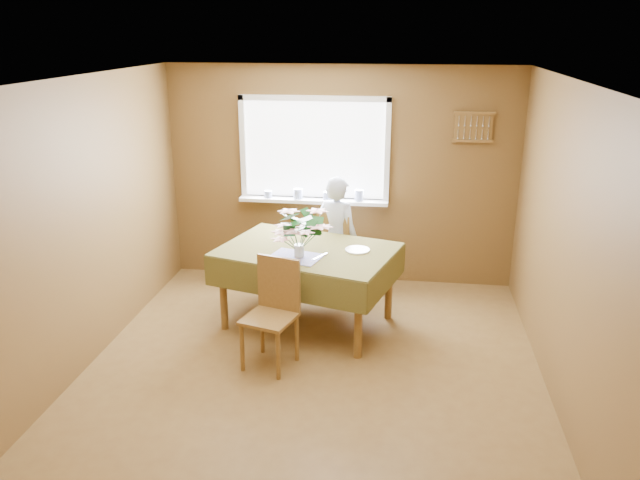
# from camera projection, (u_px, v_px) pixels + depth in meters

# --- Properties ---
(floor) EXTENTS (4.50, 4.50, 0.00)m
(floor) POSITION_uv_depth(u_px,v_px,m) (311.00, 373.00, 5.46)
(floor) COLOR brown
(floor) RESTS_ON ground
(ceiling) EXTENTS (4.50, 4.50, 0.00)m
(ceiling) POSITION_uv_depth(u_px,v_px,m) (310.00, 80.00, 4.65)
(ceiling) COLOR white
(ceiling) RESTS_ON wall_back
(wall_back) EXTENTS (4.00, 0.00, 4.00)m
(wall_back) POSITION_uv_depth(u_px,v_px,m) (340.00, 176.00, 7.17)
(wall_back) COLOR brown
(wall_back) RESTS_ON floor
(wall_front) EXTENTS (4.00, 0.00, 4.00)m
(wall_front) POSITION_uv_depth(u_px,v_px,m) (238.00, 389.00, 2.95)
(wall_front) COLOR brown
(wall_front) RESTS_ON floor
(wall_left) EXTENTS (0.00, 4.50, 4.50)m
(wall_left) POSITION_uv_depth(u_px,v_px,m) (79.00, 228.00, 5.32)
(wall_left) COLOR brown
(wall_left) RESTS_ON floor
(wall_right) EXTENTS (0.00, 4.50, 4.50)m
(wall_right) POSITION_uv_depth(u_px,v_px,m) (567.00, 250.00, 4.80)
(wall_right) COLOR brown
(wall_right) RESTS_ON floor
(window_assembly) EXTENTS (1.72, 0.20, 1.22)m
(window_assembly) POSITION_uv_depth(u_px,v_px,m) (314.00, 167.00, 7.12)
(window_assembly) COLOR white
(window_assembly) RESTS_ON wall_back
(spoon_rack) EXTENTS (0.44, 0.05, 0.33)m
(spoon_rack) POSITION_uv_depth(u_px,v_px,m) (474.00, 127.00, 6.75)
(spoon_rack) COLOR brown
(spoon_rack) RESTS_ON wall_back
(dining_table) EXTENTS (1.92, 1.55, 0.82)m
(dining_table) POSITION_uv_depth(u_px,v_px,m) (307.00, 258.00, 6.16)
(dining_table) COLOR brown
(dining_table) RESTS_ON floor
(chair_far) EXTENTS (0.54, 0.54, 0.96)m
(chair_far) POSITION_uv_depth(u_px,v_px,m) (338.00, 249.00, 6.98)
(chair_far) COLOR brown
(chair_far) RESTS_ON floor
(chair_near) EXTENTS (0.52, 0.52, 0.97)m
(chair_near) POSITION_uv_depth(u_px,v_px,m) (274.00, 308.00, 5.50)
(chair_near) COLOR brown
(chair_near) RESTS_ON floor
(seated_woman) EXTENTS (0.59, 0.50, 1.38)m
(seated_woman) POSITION_uv_depth(u_px,v_px,m) (337.00, 237.00, 6.83)
(seated_woman) COLOR white
(seated_woman) RESTS_ON floor
(flower_bouquet) EXTENTS (0.50, 0.50, 0.42)m
(flower_bouquet) POSITION_uv_depth(u_px,v_px,m) (299.00, 229.00, 5.82)
(flower_bouquet) COLOR white
(flower_bouquet) RESTS_ON dining_table
(side_plate) EXTENTS (0.33, 0.33, 0.01)m
(side_plate) POSITION_uv_depth(u_px,v_px,m) (357.00, 250.00, 6.08)
(side_plate) COLOR white
(side_plate) RESTS_ON dining_table
(table_knife) EXTENTS (0.12, 0.21, 0.00)m
(table_knife) POSITION_uv_depth(u_px,v_px,m) (320.00, 256.00, 5.91)
(table_knife) COLOR silver
(table_knife) RESTS_ON dining_table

